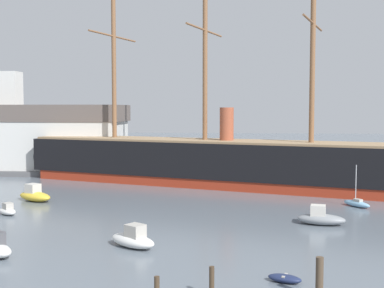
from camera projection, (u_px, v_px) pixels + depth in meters
tall_ship at (205, 161)px, 70.63m from camera, size 62.02×24.37×30.73m
dinghy_foreground_right at (285, 278)px, 31.11m from camera, size 2.29×1.60×0.50m
motorboat_near_centre at (133, 239)px, 38.98m from camera, size 4.59×3.92×1.82m
motorboat_mid_left at (7, 210)px, 51.02m from camera, size 3.01×2.78×1.22m
motorboat_mid_right at (321, 218)px, 46.53m from camera, size 4.59×2.61×1.81m
motorboat_alongside_bow at (35, 195)px, 58.45m from camera, size 5.10×3.96×1.98m
sailboat_alongside_stern at (357, 203)px, 55.05m from camera, size 2.88×3.46×4.56m
dinghy_far_left at (21, 172)px, 82.22m from camera, size 3.06×2.28×0.66m
dinghy_distant_centre at (202, 169)px, 88.04m from camera, size 1.43×2.27×0.50m
mooring_piling_nearest at (319, 278)px, 28.41m from camera, size 0.43×0.43×2.37m
mooring_piling_right_pair at (212, 282)px, 28.69m from camera, size 0.30×0.30×1.75m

